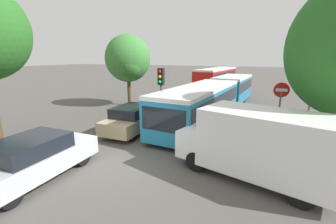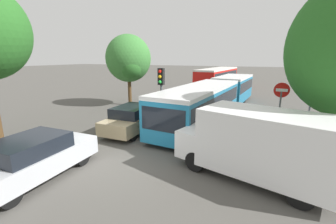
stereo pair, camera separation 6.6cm
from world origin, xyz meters
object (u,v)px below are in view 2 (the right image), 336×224
Objects in this scene: articulated_bus at (217,95)px; no_entry_sign at (280,102)px; queued_car_silver at (33,158)px; queued_car_tan at (133,119)px; queued_car_black at (173,100)px; white_van at (259,143)px; traffic_light at (161,85)px; tree_left_mid at (129,60)px; city_bus_rear at (218,76)px; direction_sign_post at (313,84)px.

no_entry_sign is at bearing 47.46° from articulated_bus.
articulated_bus reaches higher than queued_car_silver.
queued_car_tan is 1.01× the size of queued_car_black.
traffic_light is (-5.27, 3.56, 1.26)m from white_van.
queued_car_silver is 10.52m from no_entry_sign.
tree_left_mid is (-11.19, 4.00, 1.90)m from no_entry_sign.
city_bus_rear is 26.97m from queued_car_silver.
direction_sign_post is at bearing -44.32° from queued_car_silver.
queued_car_silver reaches higher than queued_car_black.
tree_left_mid is at bearing 16.76° from queued_car_silver.
white_van is (6.66, -8.48, 0.53)m from queued_car_black.
no_entry_sign is at bearing -46.85° from queued_car_silver.
traffic_light is (1.39, -4.92, 1.79)m from queued_car_black.
tree_left_mid is at bearing 33.43° from queued_car_tan.
articulated_bus is at bearing -30.35° from queued_car_tan.
queued_car_black is (-0.15, -15.40, -0.74)m from city_bus_rear.
articulated_bus is at bearing -54.97° from white_van.
direction_sign_post is (8.72, 4.20, 1.85)m from queued_car_tan.
queued_car_tan is at bearing -75.83° from no_entry_sign.
direction_sign_post reaches higher than city_bus_rear.
direction_sign_post is at bearing -65.84° from queued_car_tan.
queued_car_tan is at bearing -4.63° from queued_car_silver.
tree_left_mid is at bearing -109.66° from no_entry_sign.
queued_car_black is 1.20× the size of traffic_light.
traffic_light is at bearing -14.06° from queued_car_silver.
articulated_bus is 12.02m from queued_car_silver.
city_bus_rear is 2.90× the size of queued_car_black.
queued_car_silver is 11.56m from queued_car_black.
direction_sign_post reaches higher than traffic_light.
articulated_bus reaches higher than queued_car_black.
queued_car_black is 9.30m from direction_sign_post.
white_van is 7.18m from direction_sign_post.
white_van reaches higher than queued_car_black.
queued_car_tan is at bearing 25.13° from direction_sign_post.
white_van is at bearing -143.45° from queued_car_black.
traffic_light is (1.47, 6.64, 1.76)m from queued_car_silver.
direction_sign_post is (9.02, 9.76, 1.83)m from queued_car_silver.
queued_car_black is at bearing -175.96° from city_bus_rear.
articulated_bus is 3.84× the size of queued_car_tan.
queued_car_silver is at bearing -71.66° from tree_left_mid.
queued_car_tan is at bearing -55.00° from tree_left_mid.
traffic_light is at bearing -42.01° from tree_left_mid.
articulated_bus is 5.68m from no_entry_sign.
queued_car_black is 10.80m from white_van.
direction_sign_post is at bearing -148.35° from city_bus_rear.
tree_left_mid is (-3.85, -0.20, 3.06)m from queued_car_black.
no_entry_sign is (7.34, -4.20, 1.16)m from queued_car_black.
no_entry_sign is at bearing 55.89° from direction_sign_post.
articulated_bus is 6.78m from queued_car_tan.
articulated_bus is at bearing 158.95° from traffic_light.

